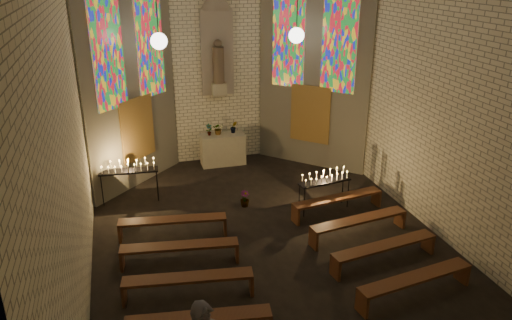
{
  "coord_description": "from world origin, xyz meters",
  "views": [
    {
      "loc": [
        -3.07,
        -9.25,
        6.19
      ],
      "look_at": [
        -0.18,
        0.91,
        1.92
      ],
      "focal_mm": 35.0,
      "sensor_mm": 36.0,
      "label": 1
    }
  ],
  "objects_px": {
    "aisle_flower_pot": "(245,199)",
    "votive_stand_right": "(325,179)",
    "votive_stand_left": "(128,168)",
    "altar": "(223,149)"
  },
  "relations": [
    {
      "from": "aisle_flower_pot",
      "to": "votive_stand_right",
      "type": "distance_m",
      "value": 2.21
    },
    {
      "from": "votive_stand_left",
      "to": "aisle_flower_pot",
      "type": "bearing_deg",
      "value": -17.27
    },
    {
      "from": "aisle_flower_pot",
      "to": "votive_stand_left",
      "type": "distance_m",
      "value": 3.23
    },
    {
      "from": "votive_stand_left",
      "to": "votive_stand_right",
      "type": "xyz_separation_m",
      "value": [
        4.87,
        -1.93,
        -0.08
      ]
    },
    {
      "from": "votive_stand_left",
      "to": "votive_stand_right",
      "type": "distance_m",
      "value": 5.24
    },
    {
      "from": "votive_stand_right",
      "to": "aisle_flower_pot",
      "type": "bearing_deg",
      "value": 150.52
    },
    {
      "from": "aisle_flower_pot",
      "to": "votive_stand_left",
      "type": "relative_size",
      "value": 0.28
    },
    {
      "from": "aisle_flower_pot",
      "to": "votive_stand_right",
      "type": "relative_size",
      "value": 0.31
    },
    {
      "from": "altar",
      "to": "votive_stand_left",
      "type": "xyz_separation_m",
      "value": [
        -3.0,
        -1.92,
        0.48
      ]
    },
    {
      "from": "altar",
      "to": "votive_stand_left",
      "type": "relative_size",
      "value": 0.89
    }
  ]
}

